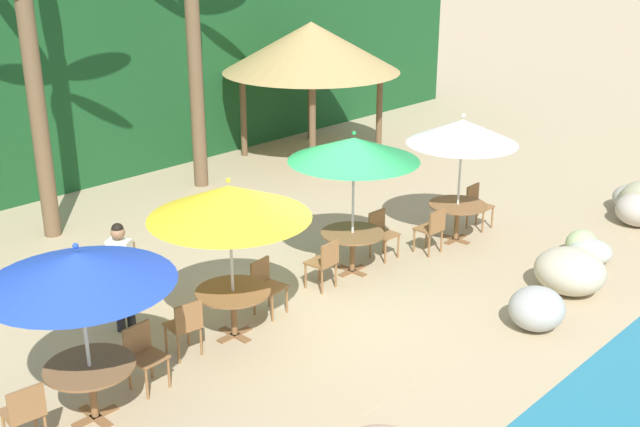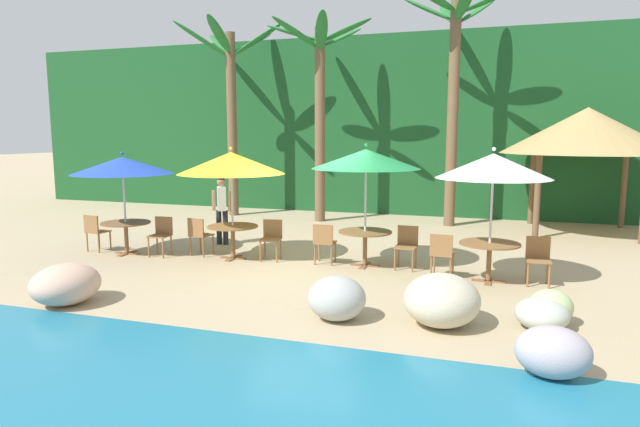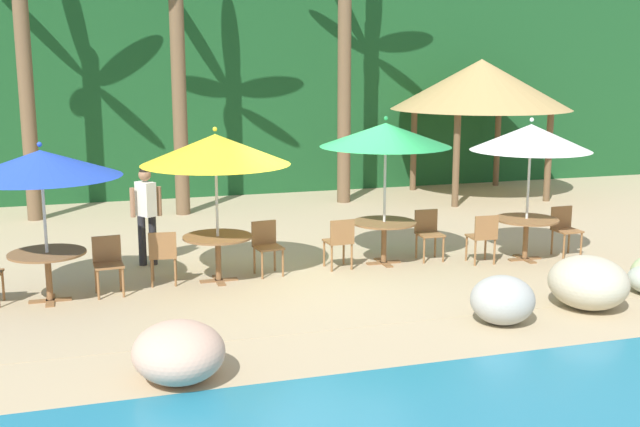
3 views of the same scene
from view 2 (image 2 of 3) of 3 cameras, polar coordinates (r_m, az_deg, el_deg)
The scene contains 25 objects.
ground_plane at distance 11.43m, azimuth -1.35°, elevation -5.48°, with size 120.00×120.00×0.00m, color tan.
terrace_deck at distance 11.42m, azimuth -1.35°, elevation -5.46°, with size 18.00×5.20×0.01m.
foliage_backdrop at distance 19.81m, azimuth 7.41°, elevation 9.03°, with size 28.00×2.40×6.00m.
rock_seawall at distance 7.88m, azimuth 10.22°, elevation -9.26°, with size 16.89×3.13×0.87m.
umbrella_blue at distance 13.00m, azimuth -19.93°, elevation 4.74°, with size 2.25×2.25×2.34m.
dining_table_blue at distance 13.15m, azimuth -19.62°, elevation -1.40°, with size 1.10×1.10×0.74m.
chair_blue_seaward at distance 12.79m, azimuth -16.22°, elevation -1.97°, with size 0.45×0.45×0.87m.
chair_blue_inland at distance 13.71m, azimuth -22.43°, elevation -1.61°, with size 0.46×0.47×0.87m.
umbrella_yellow at distance 11.90m, azimuth -9.26°, elevation 5.22°, with size 2.32×2.32×2.45m.
dining_table_yellow at distance 12.07m, azimuth -9.10°, elevation -1.86°, with size 1.10×1.10×0.74m.
chair_yellow_seaward at distance 11.93m, azimuth -5.08°, elevation -2.40°, with size 0.48×0.48×0.87m.
chair_yellow_inland at distance 12.52m, azimuth -12.53°, elevation -2.06°, with size 0.47×0.48×0.87m.
umbrella_green at distance 11.12m, azimuth 4.83°, elevation 5.69°, with size 2.22×2.22×2.54m.
dining_table_green at distance 11.30m, azimuth 4.73°, elevation -2.47°, with size 1.10×1.10×0.74m.
chair_green_seaward at distance 11.22m, azimuth 9.04°, elevation -3.15°, with size 0.44×0.44×0.87m.
chair_green_inland at distance 11.41m, azimuth 0.44°, elevation -2.86°, with size 0.44×0.45×0.87m.
umbrella_white at distance 10.34m, azimuth 17.65°, elevation 4.75°, with size 2.06×2.06×2.49m.
dining_table_white at distance 10.54m, azimuth 17.29°, elevation -3.61°, with size 1.10×1.10×0.74m.
chair_white_seaward at distance 10.69m, azimuth 21.83°, elevation -4.22°, with size 0.43×0.44×0.87m.
chair_white_inland at distance 10.56m, azimuth 12.61°, elevation -3.98°, with size 0.44×0.45×0.87m.
palm_tree_nearest at distance 18.61m, azimuth -9.25°, elevation 12.48°, with size 3.37×3.66×6.27m.
palm_tree_second at distance 17.09m, azimuth -0.02°, elevation 12.97°, with size 3.37×3.18×6.13m.
palm_tree_third at distance 16.70m, azimuth 13.84°, elevation 14.02°, with size 3.22×3.06×6.74m.
palapa_hut at distance 16.62m, azimuth 26.12°, elevation 7.75°, with size 4.52×4.52×3.44m.
waiter_in_white at distance 13.64m, azimuth -10.23°, elevation 0.86°, with size 0.52×0.39×1.70m.
Camera 2 is at (3.70, -10.46, 2.72)m, focal length 30.63 mm.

